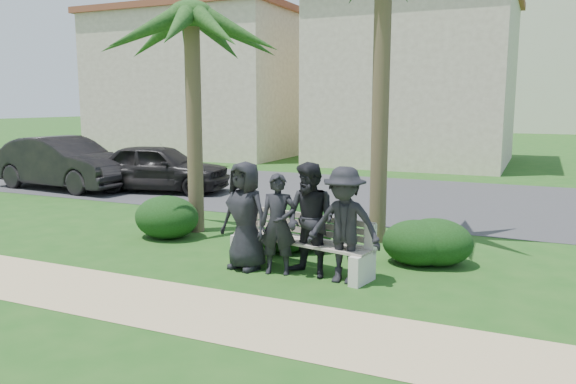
% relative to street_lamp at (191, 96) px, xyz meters
% --- Properties ---
extents(ground, '(160.00, 160.00, 0.00)m').
position_rel_street_lamp_xyz_m(ground, '(9.00, -12.00, -2.94)').
color(ground, '#1B4B15').
rests_on(ground, ground).
extents(footpath, '(30.00, 1.60, 0.01)m').
position_rel_street_lamp_xyz_m(footpath, '(9.00, -13.80, -2.94)').
color(footpath, tan).
rests_on(footpath, ground).
extents(asphalt_street, '(160.00, 8.00, 0.01)m').
position_rel_street_lamp_xyz_m(asphalt_street, '(9.00, -4.00, -2.94)').
color(asphalt_street, '#2D2D30').
rests_on(asphalt_street, ground).
extents(stucco_bldg_left, '(10.40, 8.40, 7.30)m').
position_rel_street_lamp_xyz_m(stucco_bldg_left, '(-3.00, 6.00, 0.72)').
color(stucco_bldg_left, '#B9A98B').
rests_on(stucco_bldg_left, ground).
extents(stucco_bldg_right, '(8.40, 8.40, 7.30)m').
position_rel_street_lamp_xyz_m(stucco_bldg_right, '(8.00, 6.00, 0.72)').
color(stucco_bldg_right, '#B9A98B').
rests_on(stucco_bldg_right, ground).
extents(street_lamp, '(0.36, 0.36, 4.29)m').
position_rel_street_lamp_xyz_m(street_lamp, '(0.00, 0.00, 0.00)').
color(street_lamp, black).
rests_on(street_lamp, ground).
extents(park_bench, '(2.57, 1.05, 0.86)m').
position_rel_street_lamp_xyz_m(park_bench, '(9.85, -11.58, -2.55)').
color(park_bench, gray).
rests_on(park_bench, ground).
extents(man_a, '(0.95, 0.72, 1.75)m').
position_rel_street_lamp_xyz_m(man_a, '(9.03, -11.91, -2.07)').
color(man_a, black).
rests_on(man_a, ground).
extents(man_b, '(0.66, 0.51, 1.59)m').
position_rel_street_lamp_xyz_m(man_b, '(9.63, -11.93, -2.15)').
color(man_b, black).
rests_on(man_b, ground).
extents(man_c, '(1.02, 0.90, 1.78)m').
position_rel_street_lamp_xyz_m(man_c, '(10.13, -11.84, -2.05)').
color(man_c, black).
rests_on(man_c, ground).
extents(man_d, '(1.14, 0.67, 1.75)m').
position_rel_street_lamp_xyz_m(man_d, '(10.70, -11.92, -2.07)').
color(man_d, black).
rests_on(man_d, ground).
extents(hedge_b, '(1.33, 1.10, 0.87)m').
position_rel_street_lamp_xyz_m(hedge_b, '(6.56, -10.66, -2.51)').
color(hedge_b, black).
rests_on(hedge_b, ground).
extents(hedge_c, '(1.02, 0.84, 0.66)m').
position_rel_street_lamp_xyz_m(hedge_c, '(9.12, -10.69, -2.61)').
color(hedge_c, black).
rests_on(hedge_c, ground).
extents(hedge_d, '(1.37, 1.13, 0.90)m').
position_rel_street_lamp_xyz_m(hedge_d, '(9.30, -10.34, -2.50)').
color(hedge_d, black).
rests_on(hedge_d, ground).
extents(hedge_e, '(1.18, 0.97, 0.77)m').
position_rel_street_lamp_xyz_m(hedge_e, '(11.52, -10.49, -2.56)').
color(hedge_e, black).
rests_on(hedge_e, ground).
extents(hedge_f, '(1.22, 1.01, 0.80)m').
position_rel_street_lamp_xyz_m(hedge_f, '(11.79, -10.36, -2.55)').
color(hedge_f, black).
rests_on(hedge_f, ground).
extents(palm_left, '(3.00, 3.00, 5.31)m').
position_rel_street_lamp_xyz_m(palm_left, '(6.79, -9.95, 1.41)').
color(palm_left, brown).
rests_on(palm_left, ground).
extents(car_a, '(4.54, 2.58, 1.46)m').
position_rel_street_lamp_xyz_m(car_a, '(2.78, -5.91, -2.22)').
color(car_a, black).
rests_on(car_a, ground).
extents(car_b, '(5.03, 2.09, 1.62)m').
position_rel_street_lamp_xyz_m(car_b, '(-0.26, -6.67, -2.13)').
color(car_b, black).
rests_on(car_b, ground).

